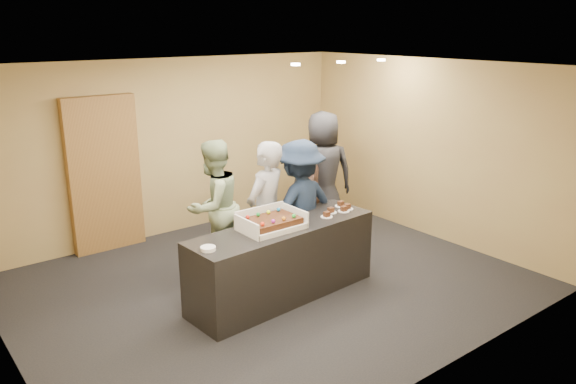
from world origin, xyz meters
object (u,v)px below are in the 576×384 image
object	(u,v)px
storage_cabinet	(104,175)
plate_stack	(208,249)
person_brown_extra	(309,193)
cake_box	(270,224)
serving_counter	(283,261)
person_server_grey	(266,213)
person_dark_suit	(323,174)
person_navy_man	(299,207)
person_sage_man	(214,207)
sheet_cake	(272,221)

from	to	relation	value
storage_cabinet	plate_stack	xyz separation A→B (m)	(0.00, -2.89, -0.20)
person_brown_extra	cake_box	bearing A→B (deg)	-13.18
cake_box	serving_counter	bearing A→B (deg)	-9.39
person_server_grey	person_dark_suit	xyz separation A→B (m)	(1.69, 0.86, 0.06)
person_navy_man	person_dark_suit	bearing A→B (deg)	-146.40
cake_box	plate_stack	xyz separation A→B (m)	(-0.91, -0.14, -0.03)
storage_cabinet	cake_box	size ratio (longest dim) A/B	3.13
person_navy_man	storage_cabinet	bearing A→B (deg)	-57.32
person_dark_suit	storage_cabinet	bearing A→B (deg)	-0.02
cake_box	person_sage_man	world-z (taller)	person_sage_man
sheet_cake	person_navy_man	xyz separation A→B (m)	(0.78, 0.45, -0.11)
storage_cabinet	person_dark_suit	distance (m)	3.21
sheet_cake	person_server_grey	world-z (taller)	person_server_grey
serving_counter	person_dark_suit	distance (m)	2.28
cake_box	person_brown_extra	xyz separation A→B (m)	(1.56, 1.16, -0.18)
serving_counter	sheet_cake	size ratio (longest dim) A/B	3.94
person_server_grey	person_navy_man	size ratio (longest dim) A/B	1.03
person_navy_man	cake_box	bearing A→B (deg)	25.27
plate_stack	person_dark_suit	world-z (taller)	person_dark_suit
storage_cabinet	person_navy_man	xyz separation A→B (m)	(1.69, -2.33, -0.23)
serving_counter	sheet_cake	bearing A→B (deg)	176.48
cake_box	person_brown_extra	bearing A→B (deg)	36.65
cake_box	sheet_cake	distance (m)	0.06
storage_cabinet	sheet_cake	xyz separation A→B (m)	(0.91, -2.78, -0.12)
serving_counter	person_dark_suit	bearing A→B (deg)	33.09
plate_stack	person_server_grey	world-z (taller)	person_server_grey
person_navy_man	person_sage_man	bearing A→B (deg)	-43.99
plate_stack	person_navy_man	bearing A→B (deg)	18.49
storage_cabinet	person_navy_man	world-z (taller)	storage_cabinet
cake_box	person_server_grey	xyz separation A→B (m)	(0.25, 0.44, -0.04)
person_dark_suit	person_server_grey	bearing A→B (deg)	53.89
plate_stack	person_navy_man	xyz separation A→B (m)	(1.68, 0.56, -0.03)
serving_counter	person_server_grey	bearing A→B (deg)	75.02
cake_box	person_sage_man	xyz separation A→B (m)	(-0.07, 1.15, -0.07)
serving_counter	sheet_cake	world-z (taller)	sheet_cake
serving_counter	sheet_cake	distance (m)	0.57
storage_cabinet	person_brown_extra	world-z (taller)	storage_cabinet
cake_box	person_server_grey	bearing A→B (deg)	59.92
serving_counter	person_brown_extra	bearing A→B (deg)	36.78
person_sage_man	person_brown_extra	world-z (taller)	person_sage_man
serving_counter	person_brown_extra	world-z (taller)	person_brown_extra
serving_counter	person_dark_suit	size ratio (longest dim) A/B	1.24
plate_stack	person_dark_suit	bearing A→B (deg)	26.79
plate_stack	person_sage_man	bearing A→B (deg)	57.20
person_navy_man	person_dark_suit	size ratio (longest dim) A/B	0.92
plate_stack	person_brown_extra	xyz separation A→B (m)	(2.46, 1.30, -0.16)
plate_stack	person_server_grey	distance (m)	1.30
person_sage_man	plate_stack	bearing A→B (deg)	41.20
person_dark_suit	person_brown_extra	bearing A→B (deg)	47.02
person_sage_man	person_navy_man	xyz separation A→B (m)	(0.85, -0.73, 0.01)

